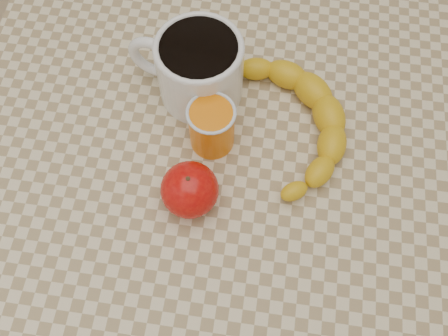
# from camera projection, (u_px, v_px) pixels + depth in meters

# --- Properties ---
(ground) EXTENTS (3.00, 3.00, 0.00)m
(ground) POSITION_uv_depth(u_px,v_px,m) (224.00, 288.00, 1.37)
(ground) COLOR tan
(ground) RESTS_ON ground
(table) EXTENTS (0.80, 0.80, 0.75)m
(table) POSITION_uv_depth(u_px,v_px,m) (224.00, 197.00, 0.77)
(table) COLOR beige
(table) RESTS_ON ground
(coffee_mug) EXTENTS (0.18, 0.14, 0.11)m
(coffee_mug) POSITION_uv_depth(u_px,v_px,m) (197.00, 67.00, 0.70)
(coffee_mug) COLOR white
(coffee_mug) RESTS_ON table
(orange_juice_glass) EXTENTS (0.07, 0.07, 0.08)m
(orange_juice_glass) POSITION_uv_depth(u_px,v_px,m) (212.00, 126.00, 0.68)
(orange_juice_glass) COLOR orange
(orange_juice_glass) RESTS_ON table
(apple) EXTENTS (0.08, 0.08, 0.07)m
(apple) POSITION_uv_depth(u_px,v_px,m) (190.00, 190.00, 0.65)
(apple) COLOR #9E0506
(apple) RESTS_ON table
(banana) EXTENTS (0.40, 0.42, 0.05)m
(banana) POSITION_uv_depth(u_px,v_px,m) (287.00, 120.00, 0.71)
(banana) COLOR gold
(banana) RESTS_ON table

